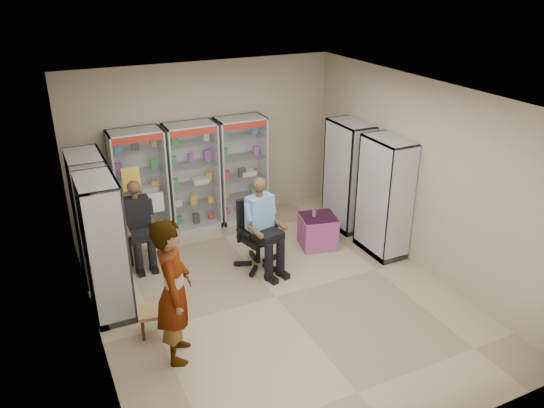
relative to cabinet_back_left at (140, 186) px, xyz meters
name	(u,v)px	position (x,y,z in m)	size (l,w,h in m)	color
floor	(276,297)	(1.30, -2.73, -1.00)	(6.00, 6.00, 0.00)	tan
room_shell	(276,173)	(1.30, -2.73, 0.97)	(5.02, 6.02, 3.01)	tan
cabinet_back_left	(140,186)	(0.00, 0.00, 0.00)	(0.90, 0.50, 2.00)	#A7AAAE
cabinet_back_mid	(193,178)	(0.95, 0.00, 0.00)	(0.90, 0.50, 2.00)	silver
cabinet_back_right	(241,170)	(1.90, 0.00, 0.00)	(0.90, 0.50, 2.00)	#B5B8BD
cabinet_right_far	(348,176)	(3.53, -1.13, 0.00)	(0.50, 0.90, 2.00)	#AFB2B6
cabinet_right_near	(384,197)	(3.53, -2.23, 0.00)	(0.50, 0.90, 2.00)	#B9BBC1
cabinet_left_far	(93,217)	(-0.93, -0.93, 0.00)	(0.50, 0.90, 2.00)	silver
cabinet_left_near	(105,248)	(-0.93, -2.03, 0.00)	(0.50, 0.90, 2.00)	#AEB1B6
wooden_chair	(138,233)	(-0.25, -0.73, -0.53)	(0.42, 0.42, 0.94)	black
seated_customer	(138,224)	(-0.25, -0.78, -0.33)	(0.44, 0.60, 1.34)	black
office_chair	(258,234)	(1.43, -1.79, -0.42)	(0.63, 0.63, 1.15)	black
seated_shopkeeper	(259,227)	(1.43, -1.84, -0.27)	(0.48, 0.67, 1.47)	#638CC4
pink_trunk	(318,231)	(2.65, -1.61, -0.72)	(0.59, 0.57, 0.57)	#B4488E
tea_glass	(314,214)	(2.59, -1.57, -0.39)	(0.07, 0.07, 0.09)	#4E1306
woven_stool_a	(324,230)	(2.86, -1.48, -0.80)	(0.39, 0.39, 0.39)	olive
woven_stool_b	(153,321)	(-0.53, -2.77, -0.82)	(0.35, 0.35, 0.35)	tan
standing_man	(174,291)	(-0.36, -3.36, -0.06)	(0.69, 0.45, 1.88)	gray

